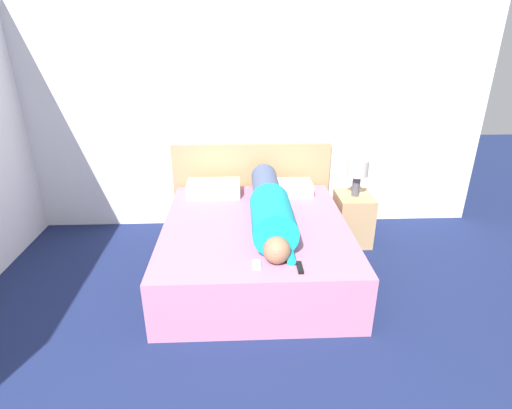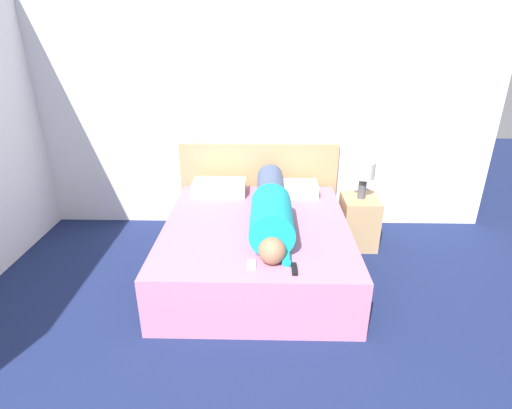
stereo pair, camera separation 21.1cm
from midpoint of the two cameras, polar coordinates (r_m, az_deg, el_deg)
The scene contains 10 objects.
wall_back at distance 4.52m, azimuth -4.76°, elevation 12.66°, with size 5.69×0.06×2.60m.
bed at distance 3.82m, azimuth -1.68°, elevation -6.14°, with size 1.69×1.93×0.51m.
headboard at distance 4.67m, azimuth -1.93°, elevation 2.78°, with size 1.81×0.04×0.99m.
nightstand at distance 4.44m, azimuth 12.32°, elevation -1.98°, with size 0.37×0.44×0.54m.
table_lamp at distance 4.24m, azimuth 12.95°, elevation 4.74°, with size 0.22×0.22×0.39m.
person_lying at distance 3.63m, azimuth 0.37°, elevation -0.39°, with size 0.37×1.71×0.37m.
pillow_near_headboard at distance 4.35m, azimuth -7.43°, elevation 2.29°, with size 0.56×0.31×0.15m.
pillow_second at distance 4.35m, azimuth 3.07°, elevation 2.38°, with size 0.53×0.31×0.13m.
tv_remote at distance 3.02m, azimuth 4.27°, elevation -9.00°, with size 0.04×0.15×0.02m.
cell_phone at distance 3.05m, azimuth -1.89°, elevation -8.63°, with size 0.06×0.13×0.01m.
Camera 1 is at (0.07, -0.69, 2.14)m, focal length 28.00 mm.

